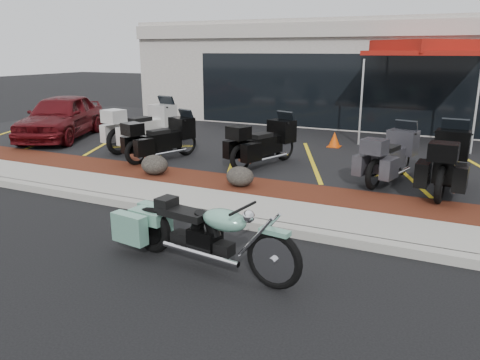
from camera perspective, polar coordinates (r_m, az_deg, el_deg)
The scene contains 17 objects.
ground at distance 7.40m, azimuth -4.19°, elevation -7.68°, with size 90.00×90.00×0.00m, color black.
curb at distance 8.11m, azimuth -1.07°, elevation -4.95°, with size 24.00×0.25×0.15m, color gray.
sidewalk at distance 8.71m, azimuth 0.98°, elevation -3.49°, with size 24.00×1.20×0.15m, color gray.
mulch_bed at distance 9.76m, azimuth 3.90°, elevation -1.37°, with size 24.00×1.20×0.16m, color #3A150D.
upper_lot at distance 14.78m, azimuth 11.65°, elevation 4.15°, with size 26.00×9.60×0.15m, color black.
dealership_building at distance 20.67m, azimuth 16.30°, elevation 12.43°, with size 18.00×8.16×4.00m.
boulder_left at distance 10.86m, azimuth -10.37°, elevation 1.84°, with size 0.64×0.53×0.45m, color black.
boulder_mid at distance 9.76m, azimuth -0.00°, elevation 0.43°, with size 0.59×0.49×0.42m, color black.
hero_cruiser at distance 5.86m, azimuth 4.21°, elevation -8.66°, with size 2.93×0.74×1.03m, color #67A089, non-canonical shape.
touring_white at distance 14.29m, azimuth -8.95°, elevation 7.19°, with size 2.52×0.96×1.46m, color silver, non-canonical shape.
touring_black_front at distance 12.71m, azimuth -6.61°, elevation 5.77°, with size 2.16×0.82×1.26m, color black, non-canonical shape.
touring_black_mid at distance 12.09m, azimuth 5.48°, elevation 5.36°, with size 2.20×0.84×1.28m, color black, non-canonical shape.
touring_grey at distance 11.27m, azimuth 19.36°, elevation 3.74°, with size 2.16×0.83×1.26m, color #333237, non-canonical shape.
touring_black_rear at distance 11.00m, azimuth 24.44°, elevation 3.29°, with size 2.38×0.91×1.38m, color black, non-canonical shape.
parked_car at distance 16.20m, azimuth -20.99°, elevation 7.23°, with size 1.67×4.14×1.41m, color #4F0B0F.
traffic_cone at distance 14.12m, azimuth 11.43°, elevation 4.88°, with size 0.35×0.35×0.45m, color #CA4306.
popup_canopy at distance 15.74m, azimuth 21.74°, elevation 14.57°, with size 4.15×4.15×3.06m.
Camera 1 is at (3.39, -5.90, 2.92)m, focal length 35.00 mm.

